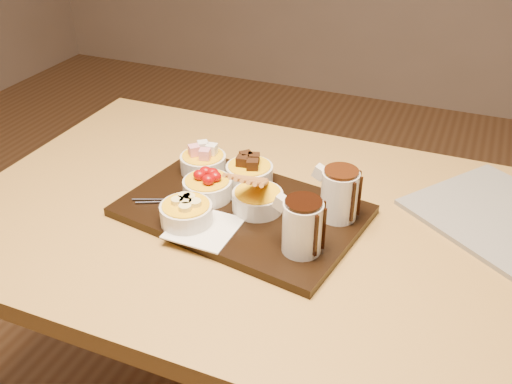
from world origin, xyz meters
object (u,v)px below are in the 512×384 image
at_px(dining_table, 258,253).
at_px(serving_board, 242,211).
at_px(bowl_strawberries, 208,189).
at_px(pitcher_dark_chocolate, 302,227).
at_px(pitcher_milk_chocolate, 339,195).

xyz_separation_m(dining_table, serving_board, (-0.03, -0.01, 0.11)).
height_order(serving_board, bowl_strawberries, bowl_strawberries).
relative_size(serving_board, pitcher_dark_chocolate, 4.74).
bearing_deg(serving_board, pitcher_milk_chocolate, 21.80).
bearing_deg(pitcher_dark_chocolate, serving_board, 160.02).
bearing_deg(serving_board, dining_table, 36.58).
distance_m(dining_table, serving_board, 0.11).
bearing_deg(pitcher_dark_chocolate, bowl_strawberries, 167.35).
xyz_separation_m(dining_table, bowl_strawberries, (-0.11, -0.01, 0.14)).
xyz_separation_m(serving_board, pitcher_dark_chocolate, (0.15, -0.09, 0.06)).
bearing_deg(serving_board, bowl_strawberries, -176.42).
bearing_deg(bowl_strawberries, pitcher_milk_chocolate, 6.98).
height_order(dining_table, bowl_strawberries, bowl_strawberries).
bearing_deg(bowl_strawberries, serving_board, -5.83).
height_order(dining_table, pitcher_dark_chocolate, pitcher_dark_chocolate).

